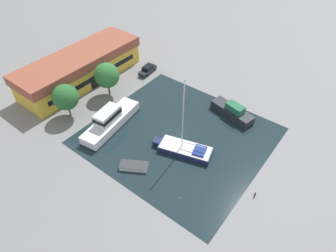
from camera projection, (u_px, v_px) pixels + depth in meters
ground_plane at (178, 136)px, 50.47m from camera, size 440.00×440.00×0.00m
water_canal at (178, 136)px, 50.47m from camera, size 26.27×28.35×0.01m
warehouse_building at (80, 67)px, 60.88m from camera, size 26.61×8.96×5.86m
quay_tree_near_building at (107, 75)px, 56.00m from camera, size 4.76×4.76×6.84m
quay_tree_by_water at (66, 97)px, 51.47m from camera, size 4.57×4.57×6.46m
parked_car at (148, 70)px, 64.25m from camera, size 4.79×2.22×1.70m
sailboat_moored at (184, 149)px, 47.35m from camera, size 5.43×9.87×13.60m
motor_cruiser at (110, 121)px, 51.17m from camera, size 12.90×5.09×3.86m
small_dinghy at (134, 166)px, 45.10m from camera, size 3.72×4.58×0.70m
cabin_boat at (232, 111)px, 53.70m from camera, size 4.22×8.64×2.59m
mooring_bollard at (255, 195)px, 41.30m from camera, size 0.22×0.22×0.74m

